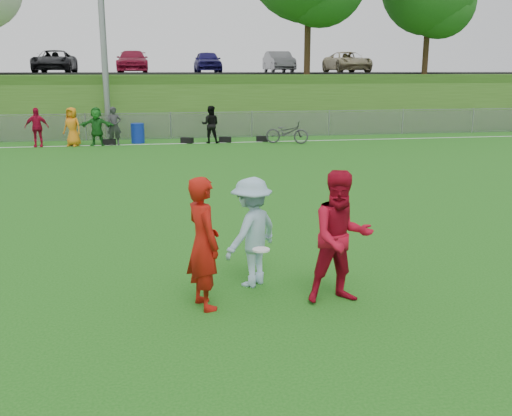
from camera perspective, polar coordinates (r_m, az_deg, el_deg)
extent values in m
plane|color=#185B13|center=(8.81, -3.86, -8.19)|extent=(120.00, 120.00, 0.00)
cube|color=white|center=(26.35, -8.32, 6.38)|extent=(60.00, 0.10, 0.01)
cube|color=gray|center=(28.27, -8.52, 8.07)|extent=(58.00, 0.02, 1.20)
cube|color=gray|center=(28.22, -8.56, 9.39)|extent=(58.00, 0.04, 0.04)
cylinder|color=gray|center=(29.14, -15.19, 18.57)|extent=(0.30, 0.30, 12.00)
cube|color=#2D5417|center=(39.18, -9.12, 10.88)|extent=(120.00, 18.00, 3.00)
cube|color=black|center=(41.14, -9.28, 13.16)|extent=(120.00, 12.00, 0.10)
cylinder|color=black|center=(38.21, 16.84, 17.94)|extent=(0.36, 0.36, 7.00)
sphere|color=#205316|center=(38.28, 17.97, 18.91)|extent=(4.20, 4.20, 4.20)
imported|color=black|center=(40.60, -19.50, 13.67)|extent=(2.39, 5.18, 1.44)
imported|color=maroon|center=(40.15, -12.23, 14.13)|extent=(2.02, 4.96, 1.44)
imported|color=#191459|center=(40.32, -4.89, 14.38)|extent=(1.70, 4.23, 1.44)
imported|color=slate|center=(41.11, 2.29, 14.40)|extent=(1.52, 4.37, 1.44)
imported|color=tan|center=(42.47, 9.10, 14.22)|extent=(2.39, 5.18, 1.44)
imported|color=#AF0C2D|center=(26.71, -21.09, 7.53)|extent=(1.01, 0.46, 1.69)
imported|color=orange|center=(26.47, -17.90, 7.74)|extent=(0.98, 0.86, 1.69)
imported|color=#1D6F21|center=(26.36, -15.65, 7.87)|extent=(1.61, 0.65, 1.69)
imported|color=#2F2F31|center=(26.30, -13.98, 7.96)|extent=(0.66, 0.48, 1.69)
imported|color=black|center=(26.38, -4.57, 8.33)|extent=(0.94, 0.81, 1.69)
cube|color=black|center=(26.49, -14.45, 6.40)|extent=(0.56, 0.30, 0.26)
cube|color=black|center=(26.47, -6.91, 6.73)|extent=(0.61, 0.54, 0.26)
cube|color=black|center=(26.63, -3.10, 6.85)|extent=(0.60, 0.39, 0.26)
cube|color=black|center=(26.90, 0.63, 6.94)|extent=(0.61, 0.42, 0.26)
imported|color=#A9140B|center=(7.93, -5.29, -3.52)|extent=(0.65, 0.79, 1.88)
imported|color=#AF0C23|center=(8.18, 8.51, -2.93)|extent=(0.96, 0.76, 1.92)
imported|color=#98BED3|center=(8.75, -0.44, -2.43)|extent=(1.24, 1.21, 1.70)
cylinder|color=silver|center=(8.04, 0.51, -4.20)|extent=(0.25, 0.25, 0.02)
cylinder|color=#0D2595|center=(26.88, -11.75, 7.34)|extent=(0.63, 0.63, 0.90)
imported|color=#303032|center=(26.18, 3.12, 7.58)|extent=(2.06, 1.37, 1.03)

